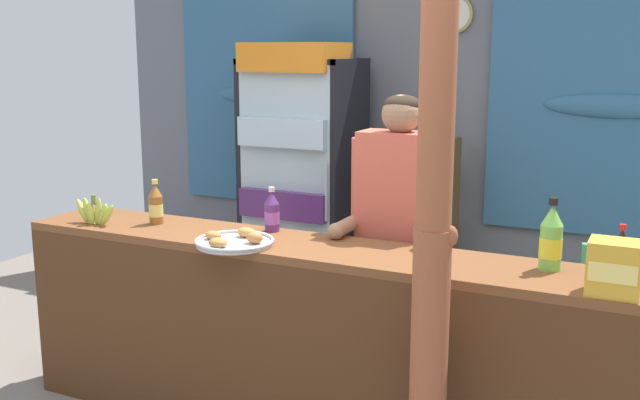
% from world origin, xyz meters
% --- Properties ---
extents(ground_plane, '(7.44, 7.44, 0.00)m').
position_xyz_m(ground_plane, '(0.00, 1.06, 0.00)').
color(ground_plane, slate).
extents(back_wall_curtained, '(5.56, 0.22, 2.54)m').
position_xyz_m(back_wall_curtained, '(-0.01, 2.69, 1.31)').
color(back_wall_curtained, slate).
rests_on(back_wall_curtained, ground).
extents(stall_counter, '(3.17, 0.46, 0.95)m').
position_xyz_m(stall_counter, '(0.11, 0.27, 0.57)').
color(stall_counter, brown).
rests_on(stall_counter, ground).
extents(timber_post, '(0.17, 0.14, 2.38)m').
position_xyz_m(timber_post, '(0.76, -0.02, 1.14)').
color(timber_post, '#995133').
rests_on(timber_post, ground).
extents(drink_fridge, '(0.79, 0.67, 1.89)m').
position_xyz_m(drink_fridge, '(-0.90, 2.14, 1.04)').
color(drink_fridge, black).
rests_on(drink_fridge, ground).
extents(bottle_shelf_rack, '(0.48, 0.28, 1.24)m').
position_xyz_m(bottle_shelf_rack, '(-0.06, 2.37, 0.65)').
color(bottle_shelf_rack, brown).
rests_on(bottle_shelf_rack, ground).
extents(plastic_lawn_chair, '(0.51, 0.51, 0.86)m').
position_xyz_m(plastic_lawn_chair, '(1.33, 1.47, 0.49)').
color(plastic_lawn_chair, '#4CC675').
rests_on(plastic_lawn_chair, ground).
extents(shopkeeper, '(0.51, 0.42, 1.63)m').
position_xyz_m(shopkeeper, '(0.34, 0.79, 1.02)').
color(shopkeeper, '#28282D').
rests_on(shopkeeper, ground).
extents(soda_bottle_lime_soda, '(0.09, 0.09, 0.30)m').
position_xyz_m(soda_bottle_lime_soda, '(1.12, 0.45, 1.08)').
color(soda_bottle_lime_soda, '#75C64C').
rests_on(soda_bottle_lime_soda, stall_counter).
extents(soda_bottle_iced_tea, '(0.07, 0.07, 0.23)m').
position_xyz_m(soda_bottle_iced_tea, '(-0.86, 0.40, 1.05)').
color(soda_bottle_iced_tea, brown).
rests_on(soda_bottle_iced_tea, stall_counter).
extents(soda_bottle_cola, '(0.07, 0.07, 0.22)m').
position_xyz_m(soda_bottle_cola, '(1.38, 0.46, 1.04)').
color(soda_bottle_cola, black).
rests_on(soda_bottle_cola, stall_counter).
extents(soda_bottle_grape_soda, '(0.08, 0.08, 0.22)m').
position_xyz_m(soda_bottle_grape_soda, '(-0.23, 0.53, 1.05)').
color(soda_bottle_grape_soda, '#56286B').
rests_on(soda_bottle_grape_soda, stall_counter).
extents(snack_box_choco_powder, '(0.19, 0.16, 0.20)m').
position_xyz_m(snack_box_choco_powder, '(1.38, 0.23, 1.05)').
color(snack_box_choco_powder, gold).
rests_on(snack_box_choco_powder, stall_counter).
extents(pastry_tray, '(0.37, 0.37, 0.07)m').
position_xyz_m(pastry_tray, '(-0.26, 0.21, 0.97)').
color(pastry_tray, '#BCBCC1').
rests_on(pastry_tray, stall_counter).
extents(banana_bunch, '(0.27, 0.06, 0.16)m').
position_xyz_m(banana_bunch, '(-1.14, 0.26, 1.01)').
color(banana_bunch, '#B7C647').
rests_on(banana_bunch, stall_counter).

